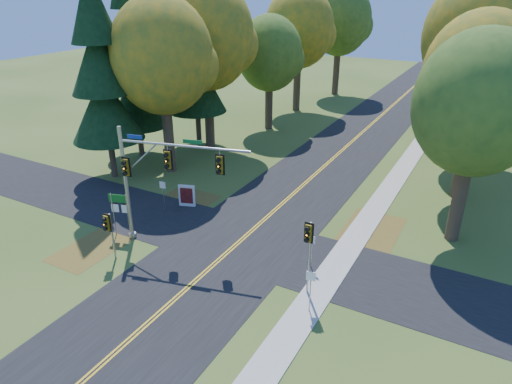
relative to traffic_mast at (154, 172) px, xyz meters
The scene contains 30 objects.
ground 6.36m from the traffic_mast, ahead, with size 160.00×160.00×0.00m, color #374C1B.
road_main 6.35m from the traffic_mast, ahead, with size 8.00×160.00×0.02m, color black.
road_cross 6.79m from the traffic_mast, 29.51° to the left, with size 60.00×6.00×0.02m, color black.
centerline_left 6.27m from the traffic_mast, ahead, with size 0.10×160.00×0.01m, color gold.
centerline_right 6.41m from the traffic_mast, ahead, with size 0.10×160.00×0.01m, color gold.
sidewalk_east 11.48m from the traffic_mast, ahead, with size 1.60×160.00×0.06m, color #9E998E.
leaf_patch_w_near 6.80m from the traffic_mast, 116.48° to the left, with size 4.00×6.00×0.00m, color brown.
leaf_patch_e 13.65m from the traffic_mast, 30.10° to the left, with size 3.50×8.00×0.00m, color brown.
leaf_patch_w_far 6.22m from the traffic_mast, 141.29° to the right, with size 3.00×5.00×0.00m, color brown.
tree_w_a 12.89m from the traffic_mast, 124.86° to the left, with size 8.00×8.00×14.15m.
tree_e_a 18.74m from the traffic_mast, 30.13° to the left, with size 7.20×7.20×12.73m.
tree_w_b 19.16m from the traffic_mast, 113.96° to the left, with size 8.60×8.60×15.38m.
tree_e_b 22.52m from the traffic_mast, 46.36° to the left, with size 7.60×7.60×13.33m.
tree_w_c 25.65m from the traffic_mast, 101.89° to the left, with size 6.80×6.80×11.91m.
tree_e_c 28.61m from the traffic_mast, 59.56° to the left, with size 8.80×8.80×15.79m.
tree_w_d 34.50m from the traffic_mast, 99.84° to the left, with size 8.20×8.20×14.56m.
tree_e_d 36.13m from the traffic_mast, 67.85° to the left, with size 7.00×7.00×12.32m.
tree_w_e 45.08m from the traffic_mast, 95.94° to the left, with size 8.40×8.40×14.97m.
tree_e_e 46.64m from the traffic_mast, 71.45° to the left, with size 7.80×7.80×13.74m.
pine_a 12.88m from the traffic_mast, 147.79° to the left, with size 5.60×5.60×19.48m.
pine_b 16.73m from the traffic_mast, 135.69° to the left, with size 5.60×5.60×17.31m.
pine_c 19.26m from the traffic_mast, 117.92° to the left, with size 5.60×5.60×20.56m.
traffic_mast is the anchor object (origin of this frame).
east_signal_pole 10.09m from the traffic_mast, ahead, with size 0.49×0.56×4.23m.
ped_signal_pole 3.99m from the traffic_mast, 110.53° to the right, with size 0.48×0.55×3.02m.
route_sign_cluster 3.75m from the traffic_mast, 169.02° to the right, with size 1.30×0.47×2.92m.
info_kiosk 6.36m from the traffic_mast, 107.83° to the left, with size 1.17×0.54×1.64m.
reg_sign_e_north 9.97m from the traffic_mast, 11.76° to the left, with size 0.39×0.13×2.09m.
reg_sign_e_south 11.20m from the traffic_mast, ahead, with size 0.46×0.11×2.40m.
reg_sign_w 5.13m from the traffic_mast, 125.89° to the left, with size 0.45×0.09×2.38m.
Camera 1 is at (12.69, -19.06, 14.73)m, focal length 32.00 mm.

